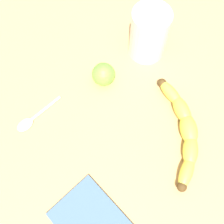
# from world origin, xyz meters

# --- Properties ---
(wooden_tabletop) EXTENTS (1.20, 1.20, 0.03)m
(wooden_tabletop) POSITION_xyz_m (0.00, 0.00, 0.01)
(wooden_tabletop) COLOR tan
(wooden_tabletop) RESTS_ON ground
(banana) EXTENTS (0.22, 0.12, 0.03)m
(banana) POSITION_xyz_m (-0.05, -0.06, 0.05)
(banana) COLOR #DEE043
(banana) RESTS_ON wooden_tabletop
(smoothie_glass) EXTENTS (0.08, 0.08, 0.12)m
(smoothie_glass) POSITION_xyz_m (0.16, -0.10, 0.09)
(smoothie_glass) COLOR silver
(smoothie_glass) RESTS_ON wooden_tabletop
(lime_fruit) EXTENTS (0.05, 0.05, 0.05)m
(lime_fruit) POSITION_xyz_m (0.14, 0.03, 0.06)
(lime_fruit) COLOR #75C142
(lime_fruit) RESTS_ON wooden_tabletop
(teaspoon) EXTENTS (0.04, 0.11, 0.01)m
(teaspoon) POSITION_xyz_m (0.12, 0.21, 0.03)
(teaspoon) COLOR silver
(teaspoon) RESTS_ON wooden_tabletop
(folded_napkin) EXTENTS (0.17, 0.14, 0.01)m
(folded_napkin) POSITION_xyz_m (-0.12, 0.18, 0.03)
(folded_napkin) COLOR slate
(folded_napkin) RESTS_ON wooden_tabletop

